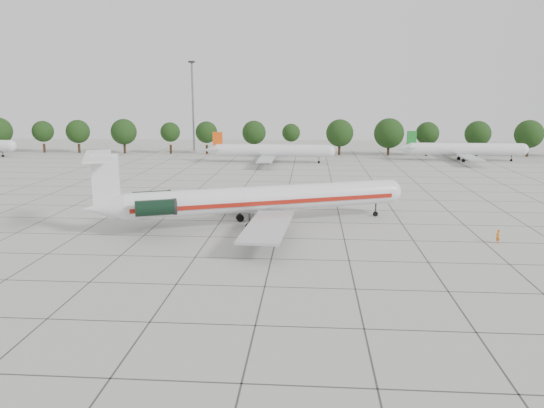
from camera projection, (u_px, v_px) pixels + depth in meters
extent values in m
plane|color=#AEAEA6|center=(276.00, 238.00, 62.66)|extent=(260.00, 260.00, 0.00)
cube|color=#383838|center=(283.00, 210.00, 77.29)|extent=(170.00, 170.00, 0.02)
cylinder|color=silver|center=(267.00, 198.00, 68.48)|extent=(34.29, 15.73, 3.25)
sphere|color=silver|center=(389.00, 191.00, 73.49)|extent=(3.25, 3.25, 3.25)
cone|color=silver|center=(103.00, 208.00, 62.77)|extent=(5.76, 4.80, 3.25)
cube|color=#9D180E|center=(263.00, 198.00, 70.07)|extent=(32.23, 12.40, 0.54)
cube|color=#9D180E|center=(270.00, 203.00, 66.99)|extent=(32.23, 12.40, 0.54)
cube|color=#B7BABC|center=(233.00, 197.00, 76.37)|extent=(13.78, 13.53, 0.30)
cube|color=#B7BABC|center=(268.00, 226.00, 59.76)|extent=(5.56, 15.06, 0.30)
cube|color=black|center=(152.00, 199.00, 66.46)|extent=(2.48, 1.97, 0.25)
cylinder|color=black|center=(152.00, 198.00, 67.10)|extent=(5.09, 3.44, 1.87)
cube|color=black|center=(155.00, 207.00, 62.31)|extent=(2.48, 1.97, 0.25)
cylinder|color=black|center=(156.00, 208.00, 61.66)|extent=(5.09, 3.44, 1.87)
cube|color=silver|center=(106.00, 179.00, 62.19)|extent=(3.04, 1.39, 5.91)
cube|color=silver|center=(98.00, 156.00, 61.43)|extent=(6.99, 12.10, 0.22)
cylinder|color=black|center=(376.00, 210.00, 73.46)|extent=(0.25, 0.25, 1.87)
cylinder|color=black|center=(375.00, 214.00, 73.58)|extent=(0.74, 0.50, 0.69)
cylinder|color=black|center=(240.00, 212.00, 70.50)|extent=(0.31, 0.31, 1.77)
cylinder|color=black|center=(240.00, 218.00, 70.66)|extent=(1.13, 0.90, 0.99)
cylinder|color=black|center=(249.00, 221.00, 65.70)|extent=(0.31, 0.31, 1.77)
cylinder|color=black|center=(250.00, 227.00, 65.86)|extent=(1.13, 0.90, 0.99)
imported|color=orange|center=(498.00, 236.00, 60.50)|extent=(0.70, 0.65, 1.61)
cylinder|color=silver|center=(273.00, 151.00, 128.22)|extent=(27.20, 3.00, 3.00)
cube|color=#B7BABC|center=(269.00, 155.00, 128.54)|extent=(3.50, 27.20, 0.25)
cube|color=#F3500E|center=(218.00, 139.00, 128.63)|extent=(2.40, 0.25, 3.60)
cylinder|color=black|center=(269.00, 160.00, 130.97)|extent=(0.80, 0.45, 0.80)
cylinder|color=black|center=(268.00, 162.00, 126.68)|extent=(0.80, 0.45, 0.80)
cylinder|color=silver|center=(466.00, 149.00, 131.63)|extent=(27.20, 3.00, 3.00)
cube|color=#B7BABC|center=(461.00, 154.00, 131.95)|extent=(3.50, 27.20, 0.25)
cube|color=#1B7B27|center=(412.00, 138.00, 132.05)|extent=(2.40, 0.25, 3.60)
cylinder|color=black|center=(459.00, 158.00, 134.39)|extent=(0.80, 0.45, 0.80)
cylinder|color=black|center=(463.00, 161.00, 130.10)|extent=(0.80, 0.45, 0.80)
cylinder|color=#332114|center=(0.00, 148.00, 151.37)|extent=(0.70, 0.70, 2.50)
cylinder|color=#332114|center=(44.00, 148.00, 150.43)|extent=(0.70, 0.70, 2.50)
sphere|color=black|center=(43.00, 131.00, 149.44)|extent=(5.94, 5.94, 5.94)
cylinder|color=#332114|center=(79.00, 148.00, 149.70)|extent=(0.70, 0.70, 2.50)
sphere|color=black|center=(78.00, 132.00, 148.72)|extent=(6.57, 6.57, 6.57)
cylinder|color=#332114|center=(125.00, 149.00, 148.76)|extent=(0.70, 0.70, 2.50)
sphere|color=black|center=(124.00, 132.00, 147.77)|extent=(7.15, 7.15, 7.15)
cylinder|color=#332114|center=(171.00, 149.00, 147.82)|extent=(0.70, 0.70, 2.50)
sphere|color=black|center=(170.00, 132.00, 146.83)|extent=(5.43, 5.43, 5.43)
cylinder|color=#332114|center=(207.00, 149.00, 147.10)|extent=(0.70, 0.70, 2.50)
sphere|color=black|center=(206.00, 132.00, 146.11)|extent=(5.99, 5.99, 5.99)
cylinder|color=#332114|center=(254.00, 150.00, 146.15)|extent=(0.70, 0.70, 2.50)
sphere|color=black|center=(254.00, 132.00, 145.17)|extent=(6.50, 6.50, 6.50)
cylinder|color=#332114|center=(291.00, 150.00, 145.43)|extent=(0.70, 0.70, 2.50)
sphere|color=black|center=(291.00, 133.00, 144.44)|extent=(4.93, 4.93, 4.93)
cylinder|color=#332114|center=(339.00, 150.00, 144.49)|extent=(0.70, 0.70, 2.50)
sphere|color=black|center=(340.00, 133.00, 143.50)|extent=(7.40, 7.40, 7.40)
cylinder|color=#332114|center=(388.00, 151.00, 143.55)|extent=(0.70, 0.70, 2.50)
sphere|color=black|center=(389.00, 133.00, 142.56)|extent=(8.08, 8.08, 8.08)
cylinder|color=#332114|center=(426.00, 151.00, 142.82)|extent=(0.70, 0.70, 2.50)
sphere|color=black|center=(427.00, 133.00, 141.83)|extent=(6.17, 6.17, 6.17)
cylinder|color=#332114|center=(476.00, 152.00, 141.88)|extent=(0.70, 0.70, 2.50)
sphere|color=black|center=(478.00, 134.00, 140.89)|extent=(6.82, 6.82, 6.82)
cylinder|color=#332114|center=(527.00, 152.00, 140.94)|extent=(0.70, 0.70, 2.50)
sphere|color=black|center=(529.00, 134.00, 139.95)|extent=(7.44, 7.44, 7.44)
cylinder|color=slate|center=(193.00, 108.00, 151.95)|extent=(0.56, 0.56, 25.00)
cube|color=black|center=(192.00, 62.00, 149.31)|extent=(1.60, 1.60, 0.50)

